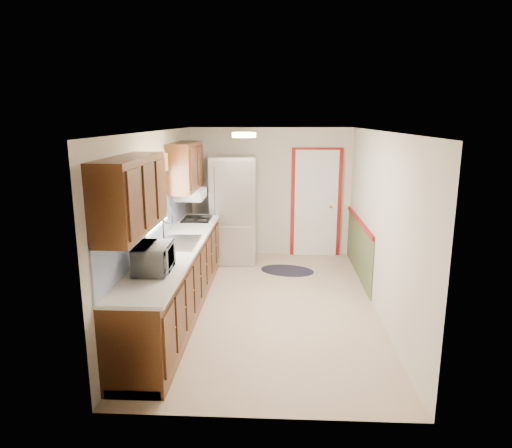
# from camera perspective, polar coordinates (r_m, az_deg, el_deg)

# --- Properties ---
(room_shell) EXTENTS (3.20, 5.20, 2.52)m
(room_shell) POSITION_cam_1_polar(r_m,az_deg,el_deg) (6.16, 1.47, 0.28)
(room_shell) COLOR tan
(room_shell) RESTS_ON ground
(kitchen_run) EXTENTS (0.63, 4.00, 2.20)m
(kitchen_run) POSITION_cam_1_polar(r_m,az_deg,el_deg) (6.13, -10.26, -3.76)
(kitchen_run) COLOR #3D1F0D
(kitchen_run) RESTS_ON ground
(back_wall_trim) EXTENTS (1.12, 2.30, 2.08)m
(back_wall_trim) POSITION_cam_1_polar(r_m,az_deg,el_deg) (8.43, 8.58, 1.48)
(back_wall_trim) COLOR maroon
(back_wall_trim) RESTS_ON ground
(ceiling_fixture) EXTENTS (0.30, 0.30, 0.06)m
(ceiling_fixture) POSITION_cam_1_polar(r_m,az_deg,el_deg) (5.82, -1.51, 11.07)
(ceiling_fixture) COLOR #FFD88C
(ceiling_fixture) RESTS_ON room_shell
(microwave) EXTENTS (0.32, 0.55, 0.37)m
(microwave) POSITION_cam_1_polar(r_m,az_deg,el_deg) (5.05, -12.68, -3.83)
(microwave) COLOR white
(microwave) RESTS_ON kitchen_run
(refrigerator) EXTENTS (0.85, 0.83, 1.92)m
(refrigerator) POSITION_cam_1_polar(r_m,az_deg,el_deg) (8.23, -2.93, 1.82)
(refrigerator) COLOR #B7B7BC
(refrigerator) RESTS_ON ground
(rug) EXTENTS (1.04, 0.79, 0.01)m
(rug) POSITION_cam_1_polar(r_m,az_deg,el_deg) (7.91, 3.91, -5.81)
(rug) COLOR black
(rug) RESTS_ON ground
(cooktop) EXTENTS (0.45, 0.54, 0.02)m
(cooktop) POSITION_cam_1_polar(r_m,az_deg,el_deg) (7.55, -7.38, 0.63)
(cooktop) COLOR black
(cooktop) RESTS_ON kitchen_run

